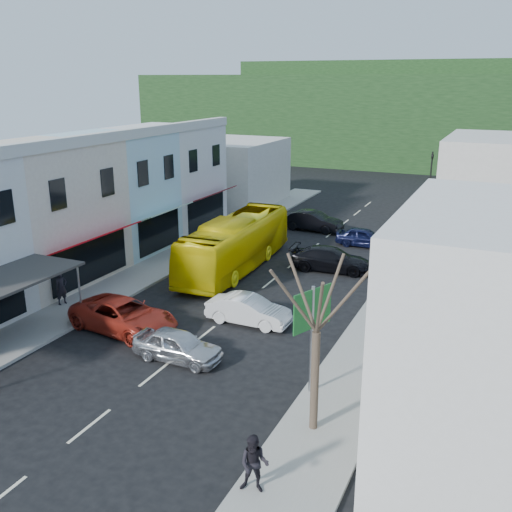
% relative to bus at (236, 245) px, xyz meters
% --- Properties ---
extents(ground, '(120.00, 120.00, 0.00)m').
position_rel_bus_xyz_m(ground, '(2.97, -9.48, -1.55)').
color(ground, black).
rests_on(ground, ground).
extents(sidewalk_left, '(3.00, 52.00, 0.15)m').
position_rel_bus_xyz_m(sidewalk_left, '(-4.53, 0.52, -1.48)').
color(sidewalk_left, gray).
rests_on(sidewalk_left, ground).
extents(sidewalk_right, '(3.00, 52.00, 0.15)m').
position_rel_bus_xyz_m(sidewalk_right, '(10.47, 0.52, -1.48)').
color(sidewalk_right, gray).
rests_on(sidewalk_right, ground).
extents(shopfront_row, '(8.25, 30.00, 8.00)m').
position_rel_bus_xyz_m(shopfront_row, '(-9.52, -4.48, 2.45)').
color(shopfront_row, silver).
rests_on(shopfront_row, ground).
extents(distant_block_left, '(8.00, 10.00, 6.00)m').
position_rel_bus_xyz_m(distant_block_left, '(-9.03, 17.52, 1.45)').
color(distant_block_left, '#B7B2A8').
rests_on(distant_block_left, ground).
extents(distant_block_right, '(8.00, 12.00, 7.00)m').
position_rel_bus_xyz_m(distant_block_right, '(13.97, 20.52, 1.95)').
color(distant_block_right, '#B7B2A8').
rests_on(distant_block_right, ground).
extents(hillside, '(80.00, 26.00, 14.00)m').
position_rel_bus_xyz_m(hillside, '(1.52, 55.61, 5.18)').
color(hillside, black).
rests_on(hillside, ground).
extents(bus, '(2.96, 11.69, 3.10)m').
position_rel_bus_xyz_m(bus, '(0.00, 0.00, 0.00)').
color(bus, yellow).
rests_on(bus, ground).
extents(car_silver, '(4.42, 1.84, 1.40)m').
position_rel_bus_xyz_m(car_silver, '(3.18, -12.03, -0.85)').
color(car_silver, silver).
rests_on(car_silver, ground).
extents(car_white, '(4.41, 1.81, 1.40)m').
position_rel_bus_xyz_m(car_white, '(4.32, -7.33, -0.85)').
color(car_white, silver).
rests_on(car_white, ground).
extents(car_red, '(4.82, 2.52, 1.40)m').
position_rel_bus_xyz_m(car_red, '(-0.71, -10.55, -0.85)').
color(car_red, maroon).
rests_on(car_red, ground).
extents(car_black_near, '(4.64, 2.22, 1.40)m').
position_rel_bus_xyz_m(car_black_near, '(5.59, 2.12, -0.85)').
color(car_black_near, black).
rests_on(car_black_near, ground).
extents(car_navy_mid, '(4.43, 1.88, 1.40)m').
position_rel_bus_xyz_m(car_navy_mid, '(6.14, 8.23, -0.85)').
color(car_navy_mid, black).
rests_on(car_navy_mid, ground).
extents(car_black_far, '(4.49, 2.04, 1.40)m').
position_rel_bus_xyz_m(car_black_far, '(1.36, 10.95, -0.85)').
color(car_black_far, black).
rests_on(car_black_far, ground).
extents(pedestrian_left, '(0.56, 0.69, 1.70)m').
position_rel_bus_xyz_m(pedestrian_left, '(-5.53, -9.44, -0.55)').
color(pedestrian_left, black).
rests_on(pedestrian_left, sidewalk_left).
extents(pedestrian_right, '(0.78, 0.58, 1.70)m').
position_rel_bus_xyz_m(pedestrian_right, '(9.60, -18.23, -0.55)').
color(pedestrian_right, black).
rests_on(pedestrian_right, sidewalk_right).
extents(direction_sign, '(1.65, 2.14, 4.40)m').
position_rel_bus_xyz_m(direction_sign, '(9.26, -12.36, 0.65)').
color(direction_sign, '#145A21').
rests_on(direction_sign, ground).
extents(street_tree, '(3.16, 3.16, 7.42)m').
position_rel_bus_xyz_m(street_tree, '(10.14, -14.56, 2.16)').
color(street_tree, '#372B22').
rests_on(street_tree, ground).
extents(traffic_signal, '(1.38, 1.52, 5.51)m').
position_rel_bus_xyz_m(traffic_signal, '(8.77, 20.56, 1.21)').
color(traffic_signal, black).
rests_on(traffic_signal, ground).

